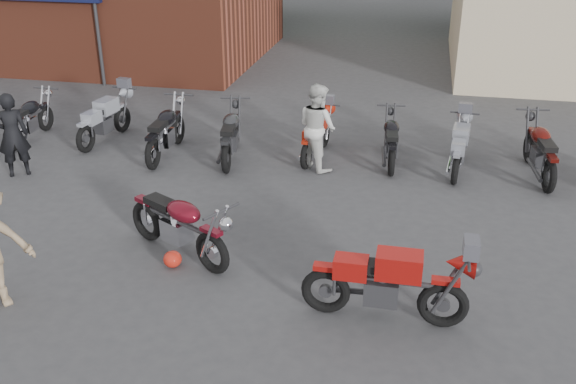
% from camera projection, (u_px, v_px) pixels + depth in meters
% --- Properties ---
extents(ground, '(90.00, 90.00, 0.00)m').
position_uv_depth(ground, '(218.00, 292.00, 9.14)').
color(ground, '#38383B').
extents(vintage_motorcycle, '(2.22, 1.66, 1.24)m').
position_uv_depth(vintage_motorcycle, '(179.00, 221.00, 9.81)').
color(vintage_motorcycle, '#5B0B17').
rests_on(vintage_motorcycle, ground).
extents(sportbike, '(2.12, 0.70, 1.23)m').
position_uv_depth(sportbike, '(388.00, 280.00, 8.31)').
color(sportbike, '#A3110D').
rests_on(sportbike, ground).
extents(helmet, '(0.29, 0.29, 0.26)m').
position_uv_depth(helmet, '(173.00, 259.00, 9.73)').
color(helmet, red).
rests_on(helmet, ground).
extents(person_dark, '(0.75, 0.69, 1.71)m').
position_uv_depth(person_dark, '(12.00, 135.00, 12.66)').
color(person_dark, black).
rests_on(person_dark, ground).
extents(person_light, '(1.10, 1.08, 1.78)m').
position_uv_depth(person_light, '(317.00, 127.00, 12.99)').
color(person_light, silver).
rests_on(person_light, ground).
extents(row_bike_0, '(0.68, 1.95, 1.12)m').
position_uv_depth(row_bike_0, '(29.00, 117.00, 14.66)').
color(row_bike_0, black).
rests_on(row_bike_0, ground).
extents(row_bike_1, '(0.91, 2.06, 1.16)m').
position_uv_depth(row_bike_1, '(104.00, 117.00, 14.57)').
color(row_bike_1, '#9CA0AB').
rests_on(row_bike_1, ground).
extents(row_bike_2, '(0.76, 2.14, 1.23)m').
position_uv_depth(row_bike_2, '(166.00, 128.00, 13.76)').
color(row_bike_2, black).
rests_on(row_bike_2, ground).
extents(row_bike_3, '(1.01, 2.16, 1.21)m').
position_uv_depth(row_bike_3, '(231.00, 132.00, 13.58)').
color(row_bike_3, '#252628').
rests_on(row_bike_3, ground).
extents(row_bike_4, '(0.83, 1.89, 1.06)m').
position_uv_depth(row_bike_4, '(316.00, 134.00, 13.69)').
color(row_bike_4, red).
rests_on(row_bike_4, ground).
extents(row_bike_5, '(0.81, 1.97, 1.11)m').
position_uv_depth(row_bike_5, '(391.00, 137.00, 13.41)').
color(row_bike_5, black).
rests_on(row_bike_5, ground).
extents(row_bike_6, '(0.82, 1.95, 1.10)m').
position_uv_depth(row_bike_6, '(460.00, 145.00, 12.99)').
color(row_bike_6, gray).
rests_on(row_bike_6, ground).
extents(row_bike_7, '(0.92, 2.19, 1.23)m').
position_uv_depth(row_bike_7, '(541.00, 147.00, 12.72)').
color(row_bike_7, '#480C09').
rests_on(row_bike_7, ground).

